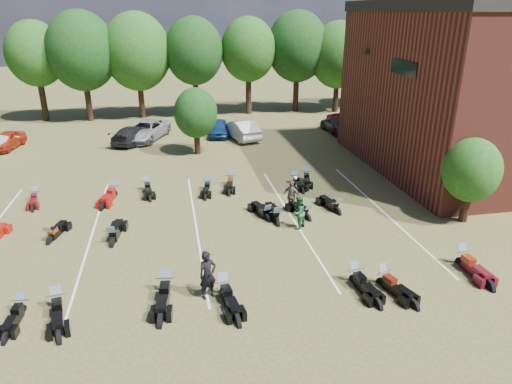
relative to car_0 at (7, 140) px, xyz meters
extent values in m
plane|color=brown|center=(16.47, -19.68, -0.66)|extent=(160.00, 160.00, 0.00)
imported|color=#9A230E|center=(0.00, 0.00, 0.00)|extent=(2.30, 4.13, 1.33)
imported|color=gray|center=(10.51, 0.75, 0.12)|extent=(4.61, 6.20, 1.56)
imported|color=black|center=(9.53, -0.15, 0.02)|extent=(3.72, 5.10, 1.37)
imported|color=navy|center=(16.64, 0.81, 0.02)|extent=(2.14, 4.21, 1.37)
imported|color=#B1B1AC|center=(18.37, -0.51, 0.13)|extent=(2.89, 5.11, 1.59)
imported|color=#540411|center=(27.78, 0.39, 0.06)|extent=(3.31, 5.54, 1.44)
imported|color=#3E3D42|center=(27.29, -0.23, 0.09)|extent=(2.43, 5.33, 1.51)
imported|color=black|center=(13.52, -22.89, 0.29)|extent=(0.82, 0.69, 1.91)
imported|color=#225B31|center=(18.42, -17.87, 0.19)|extent=(1.05, 1.03, 1.71)
imported|color=#544E48|center=(18.66, -15.76, 0.19)|extent=(1.03, 0.98, 1.71)
cube|color=black|center=(25.82, -7.68, 6.84)|extent=(0.30, 0.40, 0.30)
cube|color=black|center=(25.94, -12.68, 6.34)|extent=(0.06, 3.00, 0.80)
cylinder|color=black|center=(0.47, 9.32, 1.38)|extent=(0.58, 0.58, 4.08)
ellipsoid|color=#1E4C19|center=(0.47, 9.32, 5.67)|extent=(6.00, 6.00, 6.90)
cylinder|color=black|center=(5.47, 9.32, 1.38)|extent=(0.57, 0.58, 4.08)
ellipsoid|color=#1E4C19|center=(5.47, 9.32, 5.67)|extent=(6.00, 6.00, 6.90)
cylinder|color=black|center=(10.47, 9.32, 1.38)|extent=(0.57, 0.58, 4.08)
ellipsoid|color=#1E4C19|center=(10.47, 9.32, 5.67)|extent=(6.00, 6.00, 6.90)
cylinder|color=black|center=(15.47, 9.32, 1.38)|extent=(0.58, 0.58, 4.08)
ellipsoid|color=#1E4C19|center=(15.47, 9.32, 5.67)|extent=(6.00, 6.00, 6.90)
cylinder|color=black|center=(20.47, 9.32, 1.38)|extent=(0.57, 0.58, 4.08)
ellipsoid|color=#1E4C19|center=(20.47, 9.32, 5.67)|extent=(6.00, 6.00, 6.90)
cylinder|color=black|center=(25.47, 9.32, 1.38)|extent=(0.57, 0.58, 4.08)
ellipsoid|color=#1E4C19|center=(25.47, 9.32, 5.67)|extent=(6.00, 6.00, 6.90)
cylinder|color=black|center=(30.47, 9.32, 1.38)|extent=(0.57, 0.58, 4.08)
ellipsoid|color=#1E4C19|center=(30.47, 9.32, 5.67)|extent=(6.00, 6.00, 6.90)
cylinder|color=black|center=(35.47, 9.32, 1.38)|extent=(0.58, 0.58, 4.08)
ellipsoid|color=#1E4C19|center=(35.47, 9.32, 5.67)|extent=(6.00, 6.00, 6.90)
cylinder|color=black|center=(40.47, 9.32, 1.38)|extent=(0.58, 0.58, 4.08)
ellipsoid|color=#1E4C19|center=(40.47, 9.32, 5.67)|extent=(6.00, 6.00, 6.90)
cylinder|color=black|center=(26.97, -18.68, 0.19)|extent=(0.24, 0.24, 1.71)
sphere|color=#1E4C19|center=(26.97, -18.68, 2.10)|extent=(2.80, 2.80, 2.80)
cylinder|color=black|center=(14.47, -4.18, 0.29)|extent=(0.24, 0.24, 1.90)
sphere|color=#1E4C19|center=(14.47, -4.18, 2.44)|extent=(3.20, 3.20, 3.20)
cube|color=silver|center=(8.47, -16.68, -0.66)|extent=(0.10, 14.00, 0.01)
cube|color=silver|center=(13.47, -16.68, -0.66)|extent=(0.10, 14.00, 0.01)
cube|color=silver|center=(18.47, -16.68, -0.66)|extent=(0.10, 14.00, 0.01)
cube|color=silver|center=(23.47, -16.68, -0.66)|extent=(0.10, 14.00, 0.01)
camera|label=1|loc=(12.51, -37.49, 9.39)|focal=32.00mm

